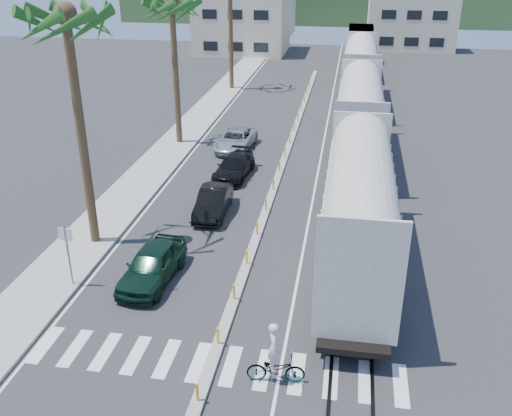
{
  "coord_description": "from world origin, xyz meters",
  "views": [
    {
      "loc": [
        4.29,
        -17.86,
        13.89
      ],
      "look_at": [
        0.07,
        7.24,
        2.0
      ],
      "focal_mm": 40.0,
      "sensor_mm": 36.0,
      "label": 1
    }
  ],
  "objects": [
    {
      "name": "ground",
      "position": [
        0.0,
        0.0,
        0.0
      ],
      "size": [
        140.0,
        140.0,
        0.0
      ],
      "primitive_type": "plane",
      "color": "#28282B",
      "rests_on": "ground"
    },
    {
      "name": "sidewalk",
      "position": [
        -8.5,
        25.0,
        0.07
      ],
      "size": [
        3.0,
        90.0,
        0.15
      ],
      "primitive_type": "cube",
      "color": "gray",
      "rests_on": "ground"
    },
    {
      "name": "rails",
      "position": [
        5.0,
        28.0,
        0.03
      ],
      "size": [
        1.56,
        100.0,
        0.06
      ],
      "color": "black",
      "rests_on": "ground"
    },
    {
      "name": "median",
      "position": [
        0.0,
        19.96,
        0.09
      ],
      "size": [
        0.45,
        60.0,
        0.85
      ],
      "color": "gray",
      "rests_on": "ground"
    },
    {
      "name": "crosswalk",
      "position": [
        0.0,
        -2.0,
        0.01
      ],
      "size": [
        14.0,
        2.2,
        0.01
      ],
      "primitive_type": "cube",
      "color": "silver",
      "rests_on": "ground"
    },
    {
      "name": "lane_markings",
      "position": [
        -2.15,
        25.0,
        0.0
      ],
      "size": [
        9.42,
        90.0,
        0.01
      ],
      "color": "silver",
      "rests_on": "ground"
    },
    {
      "name": "freight_train",
      "position": [
        5.0,
        26.0,
        2.91
      ],
      "size": [
        3.0,
        60.94,
        5.85
      ],
      "color": "#AAA89C",
      "rests_on": "ground"
    },
    {
      "name": "street_sign",
      "position": [
        -7.3,
        2.0,
        1.97
      ],
      "size": [
        0.6,
        0.08,
        3.0
      ],
      "color": "slate",
      "rests_on": "ground"
    },
    {
      "name": "buildings",
      "position": [
        -6.41,
        71.66,
        4.36
      ],
      "size": [
        38.0,
        27.0,
        10.0
      ],
      "color": "beige",
      "rests_on": "ground"
    },
    {
      "name": "car_lead",
      "position": [
        -3.93,
        3.06,
        0.82
      ],
      "size": [
        2.59,
        5.06,
        1.63
      ],
      "primitive_type": "imported",
      "rotation": [
        0.0,
        0.0,
        -0.07
      ],
      "color": "black",
      "rests_on": "ground"
    },
    {
      "name": "car_second",
      "position": [
        -2.88,
        10.34,
        0.73
      ],
      "size": [
        1.8,
        4.53,
        1.46
      ],
      "primitive_type": "imported",
      "rotation": [
        0.0,
        0.0,
        0.03
      ],
      "color": "black",
      "rests_on": "ground"
    },
    {
      "name": "car_third",
      "position": [
        -2.84,
        16.01,
        0.69
      ],
      "size": [
        2.76,
        5.1,
        1.38
      ],
      "primitive_type": "imported",
      "rotation": [
        0.0,
        0.0,
        -0.09
      ],
      "color": "black",
      "rests_on": "ground"
    },
    {
      "name": "car_rear",
      "position": [
        -3.83,
        21.42,
        0.7
      ],
      "size": [
        3.18,
        5.42,
        1.39
      ],
      "primitive_type": "imported",
      "rotation": [
        0.0,
        0.0,
        -0.09
      ],
      "color": "#B1B4B6",
      "rests_on": "ground"
    },
    {
      "name": "cyclist",
      "position": [
        2.39,
        -2.49,
        0.77
      ],
      "size": [
        1.1,
        2.16,
        2.39
      ],
      "rotation": [
        0.0,
        0.0,
        1.67
      ],
      "color": "#9EA0A5",
      "rests_on": "ground"
    }
  ]
}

